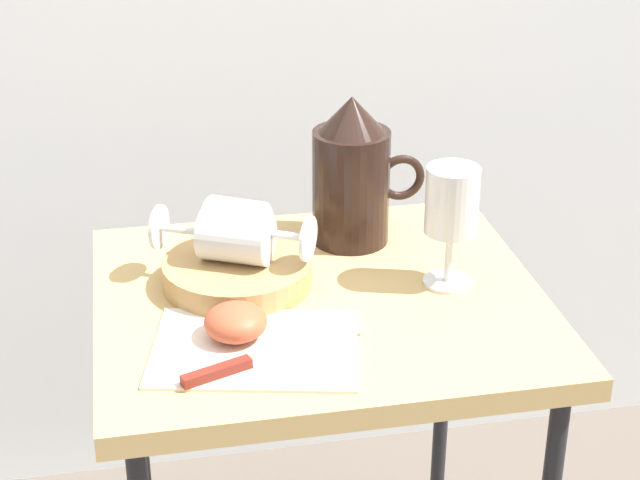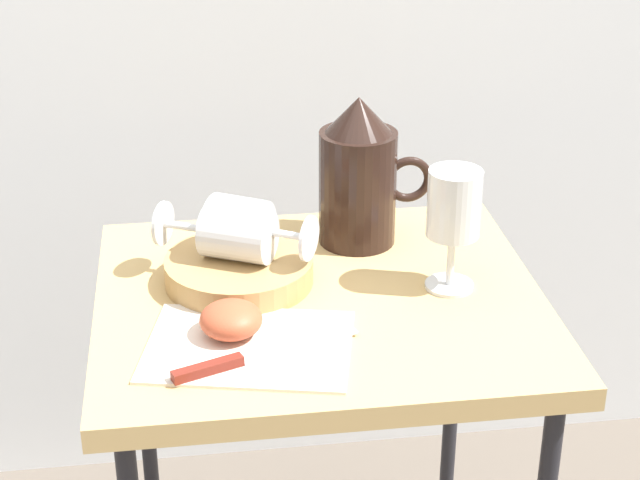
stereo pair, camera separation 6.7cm
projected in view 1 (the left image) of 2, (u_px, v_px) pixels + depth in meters
The scene contains 9 objects.
table at pixel (320, 341), 1.39m from camera, with size 0.58×0.51×0.70m.
linen_napkin at pixel (255, 348), 1.24m from camera, with size 0.24×0.18×0.00m, color silver.
basket_tray at pixel (237, 272), 1.38m from camera, with size 0.20×0.20×0.04m, color tan.
pitcher at pixel (352, 183), 1.47m from camera, with size 0.16×0.11×0.21m.
wine_glass_upright at pixel (450, 206), 1.34m from camera, with size 0.07×0.07×0.16m.
wine_glass_tipped_near at pixel (239, 229), 1.37m from camera, with size 0.16×0.13×0.08m.
wine_glass_tipped_far at pixel (232, 236), 1.36m from camera, with size 0.17×0.13×0.07m.
apple_half_left at pixel (236, 322), 1.25m from camera, with size 0.08×0.08×0.04m, color #C15133.
knife at pixel (248, 363), 1.20m from camera, with size 0.23×0.10×0.01m.
Camera 1 is at (-0.23, -1.17, 1.37)m, focal length 59.07 mm.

